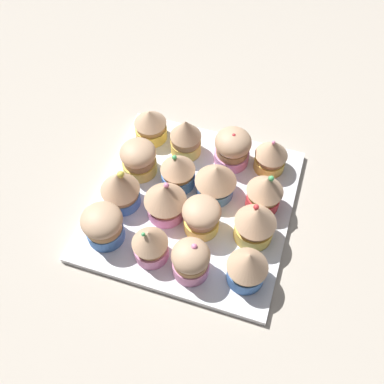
{
  "coord_description": "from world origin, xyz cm",
  "views": [
    {
      "loc": [
        37.46,
        12.1,
        63.08
      ],
      "look_at": [
        0.0,
        0.0,
        4.2
      ],
      "focal_mm": 41.29,
      "sensor_mm": 36.0,
      "label": 1
    }
  ],
  "objects_px": {
    "cupcake_2": "(120,188)",
    "cupcake_5": "(178,170)",
    "cupcake_3": "(103,225)",
    "cupcake_12": "(271,154)",
    "cupcake_9": "(216,180)",
    "cupcake_14": "(255,223)",
    "cupcake_10": "(201,216)",
    "cupcake_6": "(165,200)",
    "cupcake_7": "(150,244)",
    "cupcake_15": "(247,266)",
    "baking_tray": "(192,204)",
    "cupcake_11": "(191,260)",
    "cupcake_8": "(233,148)",
    "cupcake_1": "(139,158)",
    "cupcake_0": "(150,124)",
    "cupcake_13": "(265,192)",
    "cupcake_4": "(186,137)"
  },
  "relations": [
    {
      "from": "cupcake_2",
      "to": "cupcake_5",
      "type": "relative_size",
      "value": 1.14
    },
    {
      "from": "cupcake_3",
      "to": "cupcake_12",
      "type": "bearing_deg",
      "value": 134.8
    },
    {
      "from": "cupcake_9",
      "to": "cupcake_14",
      "type": "bearing_deg",
      "value": 53.06
    },
    {
      "from": "cupcake_9",
      "to": "cupcake_10",
      "type": "distance_m",
      "value": 0.07
    },
    {
      "from": "cupcake_3",
      "to": "cupcake_6",
      "type": "height_order",
      "value": "cupcake_6"
    },
    {
      "from": "cupcake_6",
      "to": "cupcake_14",
      "type": "xyz_separation_m",
      "value": [
        -0.0,
        0.14,
        0.0
      ]
    },
    {
      "from": "cupcake_7",
      "to": "cupcake_15",
      "type": "height_order",
      "value": "cupcake_15"
    },
    {
      "from": "baking_tray",
      "to": "cupcake_3",
      "type": "distance_m",
      "value": 0.15
    },
    {
      "from": "baking_tray",
      "to": "cupcake_11",
      "type": "distance_m",
      "value": 0.13
    },
    {
      "from": "cupcake_5",
      "to": "cupcake_10",
      "type": "bearing_deg",
      "value": 41.25
    },
    {
      "from": "cupcake_8",
      "to": "cupcake_9",
      "type": "xyz_separation_m",
      "value": [
        0.08,
        -0.01,
        0.0
      ]
    },
    {
      "from": "cupcake_1",
      "to": "cupcake_3",
      "type": "xyz_separation_m",
      "value": [
        0.14,
        -0.0,
        0.0
      ]
    },
    {
      "from": "cupcake_1",
      "to": "cupcake_10",
      "type": "relative_size",
      "value": 1.01
    },
    {
      "from": "cupcake_0",
      "to": "cupcake_15",
      "type": "xyz_separation_m",
      "value": [
        0.22,
        0.23,
        0.01
      ]
    },
    {
      "from": "cupcake_7",
      "to": "cupcake_11",
      "type": "distance_m",
      "value": 0.07
    },
    {
      "from": "cupcake_8",
      "to": "cupcake_3",
      "type": "bearing_deg",
      "value": -35.52
    },
    {
      "from": "cupcake_7",
      "to": "cupcake_2",
      "type": "bearing_deg",
      "value": -133.47
    },
    {
      "from": "cupcake_2",
      "to": "cupcake_6",
      "type": "height_order",
      "value": "cupcake_2"
    },
    {
      "from": "baking_tray",
      "to": "cupcake_5",
      "type": "distance_m",
      "value": 0.06
    },
    {
      "from": "cupcake_12",
      "to": "cupcake_15",
      "type": "bearing_deg",
      "value": 2.93
    },
    {
      "from": "cupcake_6",
      "to": "cupcake_5",
      "type": "bearing_deg",
      "value": -179.28
    },
    {
      "from": "baking_tray",
      "to": "cupcake_13",
      "type": "bearing_deg",
      "value": 105.5
    },
    {
      "from": "cupcake_4",
      "to": "baking_tray",
      "type": "bearing_deg",
      "value": 23.63
    },
    {
      "from": "cupcake_12",
      "to": "cupcake_14",
      "type": "relative_size",
      "value": 0.88
    },
    {
      "from": "cupcake_9",
      "to": "cupcake_14",
      "type": "height_order",
      "value": "cupcake_14"
    },
    {
      "from": "cupcake_3",
      "to": "cupcake_8",
      "type": "height_order",
      "value": "cupcake_8"
    },
    {
      "from": "cupcake_3",
      "to": "cupcake_10",
      "type": "relative_size",
      "value": 1.06
    },
    {
      "from": "cupcake_4",
      "to": "cupcake_15",
      "type": "bearing_deg",
      "value": 38.15
    },
    {
      "from": "cupcake_7",
      "to": "cupcake_11",
      "type": "height_order",
      "value": "same"
    },
    {
      "from": "cupcake_2",
      "to": "cupcake_10",
      "type": "distance_m",
      "value": 0.14
    },
    {
      "from": "cupcake_2",
      "to": "cupcake_13",
      "type": "relative_size",
      "value": 1.03
    },
    {
      "from": "cupcake_4",
      "to": "cupcake_11",
      "type": "height_order",
      "value": "cupcake_4"
    },
    {
      "from": "cupcake_4",
      "to": "cupcake_10",
      "type": "distance_m",
      "value": 0.16
    },
    {
      "from": "cupcake_1",
      "to": "cupcake_2",
      "type": "relative_size",
      "value": 0.81
    },
    {
      "from": "cupcake_7",
      "to": "cupcake_14",
      "type": "bearing_deg",
      "value": 119.98
    },
    {
      "from": "cupcake_0",
      "to": "cupcake_15",
      "type": "height_order",
      "value": "cupcake_15"
    },
    {
      "from": "cupcake_3",
      "to": "cupcake_4",
      "type": "bearing_deg",
      "value": 162.18
    },
    {
      "from": "cupcake_1",
      "to": "cupcake_3",
      "type": "relative_size",
      "value": 0.96
    },
    {
      "from": "baking_tray",
      "to": "cupcake_3",
      "type": "xyz_separation_m",
      "value": [
        0.1,
        -0.11,
        0.04
      ]
    },
    {
      "from": "cupcake_10",
      "to": "cupcake_14",
      "type": "bearing_deg",
      "value": 97.39
    },
    {
      "from": "cupcake_9",
      "to": "cupcake_14",
      "type": "distance_m",
      "value": 0.1
    },
    {
      "from": "cupcake_4",
      "to": "cupcake_7",
      "type": "height_order",
      "value": "cupcake_4"
    },
    {
      "from": "cupcake_6",
      "to": "cupcake_12",
      "type": "bearing_deg",
      "value": 135.74
    },
    {
      "from": "baking_tray",
      "to": "cupcake_6",
      "type": "relative_size",
      "value": 4.21
    },
    {
      "from": "cupcake_1",
      "to": "cupcake_11",
      "type": "height_order",
      "value": "cupcake_11"
    },
    {
      "from": "cupcake_2",
      "to": "cupcake_8",
      "type": "bearing_deg",
      "value": 133.14
    },
    {
      "from": "cupcake_8",
      "to": "cupcake_11",
      "type": "height_order",
      "value": "same"
    },
    {
      "from": "cupcake_12",
      "to": "cupcake_13",
      "type": "height_order",
      "value": "cupcake_13"
    },
    {
      "from": "cupcake_10",
      "to": "cupcake_13",
      "type": "distance_m",
      "value": 0.11
    },
    {
      "from": "cupcake_0",
      "to": "cupcake_13",
      "type": "relative_size",
      "value": 0.84
    }
  ]
}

